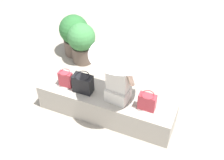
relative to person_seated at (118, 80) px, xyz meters
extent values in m
plane|color=#9E9384|center=(0.21, -0.02, -0.85)|extent=(14.00, 14.00, 0.00)
cube|color=#A8A093|center=(0.21, -0.02, -0.62)|extent=(2.24, 0.58, 0.46)
cube|color=beige|center=(0.00, 0.00, -0.28)|extent=(0.36, 0.31, 0.22)
cube|color=beige|center=(0.00, 0.00, 0.07)|extent=(0.33, 0.22, 0.48)
sphere|color=beige|center=(0.00, 0.00, 0.41)|extent=(0.20, 0.20, 0.20)
cylinder|color=beige|center=(0.20, -0.02, 0.10)|extent=(0.09, 0.20, 0.32)
cylinder|color=beige|center=(-0.20, 0.02, 0.10)|extent=(0.09, 0.20, 0.32)
cylinder|color=#B7B7BC|center=(-0.04, -0.06, 0.15)|extent=(0.02, 0.02, 1.07)
cone|color=silver|center=(-0.04, -0.06, 0.57)|extent=(0.96, 0.96, 0.22)
sphere|color=#B7B7BC|center=(-0.04, -0.06, 0.70)|extent=(0.03, 0.03, 0.03)
cube|color=#B2333D|center=(0.89, 0.04, -0.25)|extent=(0.22, 0.10, 0.27)
torus|color=#B2333D|center=(0.89, 0.04, -0.10)|extent=(0.17, 0.17, 0.01)
cube|color=black|center=(0.58, 0.04, -0.24)|extent=(0.31, 0.17, 0.30)
torus|color=black|center=(0.58, 0.04, -0.07)|extent=(0.23, 0.23, 0.01)
cube|color=#B2333D|center=(-0.47, 0.02, -0.25)|extent=(0.26, 0.13, 0.27)
torus|color=#B2333D|center=(-0.47, 0.02, -0.10)|extent=(0.20, 0.20, 0.01)
cylinder|color=brown|center=(1.24, -1.19, -0.68)|extent=(0.42, 0.42, 0.35)
sphere|color=#3D7F42|center=(1.24, -1.19, -0.29)|extent=(0.55, 0.55, 0.55)
cylinder|color=brown|center=(1.50, -1.37, -0.68)|extent=(0.45, 0.45, 0.34)
sphere|color=#2D6B33|center=(1.50, -1.37, -0.28)|extent=(0.58, 0.58, 0.58)
camera|label=1|loc=(-1.19, 3.09, 2.95)|focal=48.33mm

